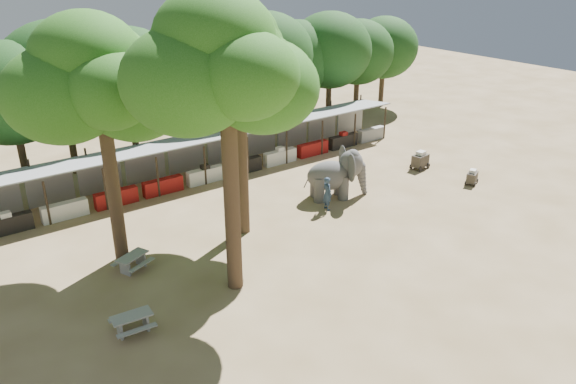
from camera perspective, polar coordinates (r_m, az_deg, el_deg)
ground at (r=26.05m, az=8.41°, el=-7.04°), size 100.00×100.00×0.00m
vendor_stalls at (r=35.66m, az=-7.21°, el=3.70°), size 28.00×2.99×2.80m
yard_tree_left at (r=24.36m, az=-19.11°, el=10.57°), size 7.10×6.90×11.02m
yard_tree_center at (r=20.82m, az=-6.92°, el=12.50°), size 7.10×6.90×12.04m
yard_tree_back at (r=25.83m, az=-5.53°, el=13.16°), size 7.10×6.90×11.36m
backdrop_trees at (r=38.96m, az=-11.40°, el=11.73°), size 46.46×5.95×8.33m
elephant at (r=31.90m, az=5.00°, el=1.82°), size 3.76×2.95×2.81m
handler at (r=30.46m, az=4.01°, el=-0.15°), size 0.55×0.74×1.89m
picnic_table_near at (r=22.01m, az=-15.55°, el=-12.52°), size 1.58×1.44×0.74m
picnic_table_far at (r=25.89m, az=-15.51°, el=-6.71°), size 1.83×1.76×0.72m
cart_front at (r=35.72m, az=18.20°, el=1.47°), size 1.13×0.96×0.93m
cart_back at (r=37.35m, az=13.29°, el=3.18°), size 1.31×0.95×1.18m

